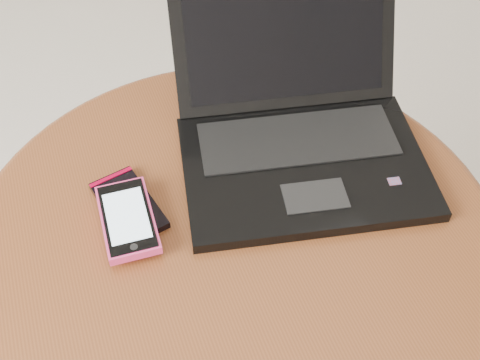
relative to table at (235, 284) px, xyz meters
name	(u,v)px	position (x,y,z in m)	size (l,w,h in m)	color
table	(235,284)	(0.00, 0.00, 0.00)	(0.70, 0.70, 0.56)	brown
laptop	(298,129)	(0.13, 0.11, 0.16)	(0.38, 0.38, 0.20)	black
phone_black	(129,205)	(-0.12, 0.09, 0.12)	(0.08, 0.13, 0.01)	black
phone_pink	(127,219)	(-0.12, 0.06, 0.14)	(0.07, 0.12, 0.01)	#FE3E84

